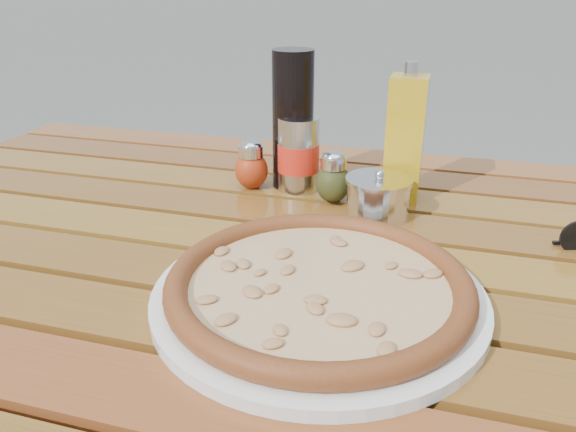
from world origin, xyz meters
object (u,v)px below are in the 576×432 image
(table, at_px, (284,292))
(parmesan_tin, at_px, (378,197))
(olive_oil_cruet, at_px, (405,138))
(plate, at_px, (318,296))
(dark_bottle, at_px, (293,120))
(oregano_shaker, at_px, (333,178))
(soda_can, at_px, (298,155))
(pizza, at_px, (319,284))
(pepper_shaker, at_px, (251,165))

(table, relative_size, parmesan_tin, 13.57)
(olive_oil_cruet, bearing_deg, parmesan_tin, -106.45)
(plate, distance_m, dark_bottle, 0.37)
(plate, height_order, dark_bottle, dark_bottle)
(plate, height_order, oregano_shaker, oregano_shaker)
(table, bearing_deg, oregano_shaker, 79.04)
(soda_can, xyz_separation_m, parmesan_tin, (0.14, -0.07, -0.03))
(table, xyz_separation_m, oregano_shaker, (0.03, 0.16, 0.11))
(soda_can, bearing_deg, dark_bottle, 131.64)
(plate, bearing_deg, soda_can, 108.96)
(plate, xyz_separation_m, dark_bottle, (-0.12, 0.34, 0.10))
(pizza, bearing_deg, oregano_shaker, 99.05)
(table, height_order, plate, plate)
(dark_bottle, height_order, soda_can, dark_bottle)
(oregano_shaker, distance_m, soda_can, 0.08)
(pizza, bearing_deg, olive_oil_cruet, 80.81)
(table, xyz_separation_m, dark_bottle, (-0.05, 0.21, 0.19))
(plate, distance_m, parmesan_tin, 0.25)
(pepper_shaker, height_order, soda_can, soda_can)
(pizza, xyz_separation_m, oregano_shaker, (-0.05, 0.29, 0.02))
(parmesan_tin, bearing_deg, plate, -96.61)
(table, height_order, soda_can, soda_can)
(pepper_shaker, xyz_separation_m, oregano_shaker, (0.14, -0.02, 0.00))
(plate, bearing_deg, pepper_shaker, 121.14)
(oregano_shaker, bearing_deg, table, -100.96)
(dark_bottle, bearing_deg, oregano_shaker, -32.09)
(pizza, relative_size, pepper_shaker, 4.92)
(plate, relative_size, oregano_shaker, 4.39)
(plate, xyz_separation_m, oregano_shaker, (-0.05, 0.29, 0.03))
(oregano_shaker, bearing_deg, soda_can, 152.39)
(pepper_shaker, bearing_deg, soda_can, 10.72)
(pizza, bearing_deg, dark_bottle, 110.21)
(pizza, bearing_deg, parmesan_tin, 83.39)
(plate, height_order, parmesan_tin, parmesan_tin)
(pizza, height_order, parmesan_tin, parmesan_tin)
(soda_can, relative_size, olive_oil_cruet, 0.57)
(plate, bearing_deg, dark_bottle, 110.21)
(dark_bottle, distance_m, soda_can, 0.06)
(parmesan_tin, bearing_deg, oregano_shaker, 151.62)
(table, bearing_deg, plate, -58.78)
(table, relative_size, pepper_shaker, 17.07)
(table, height_order, olive_oil_cruet, olive_oil_cruet)
(pepper_shaker, relative_size, dark_bottle, 0.37)
(pepper_shaker, bearing_deg, olive_oil_cruet, 5.98)
(table, xyz_separation_m, parmesan_tin, (0.11, 0.12, 0.11))
(oregano_shaker, height_order, soda_can, soda_can)
(table, distance_m, pepper_shaker, 0.24)
(plate, distance_m, pepper_shaker, 0.36)
(dark_bottle, distance_m, parmesan_tin, 0.19)
(oregano_shaker, distance_m, parmesan_tin, 0.09)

